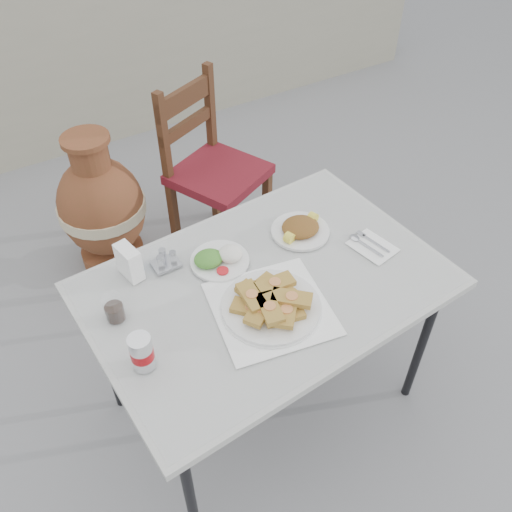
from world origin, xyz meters
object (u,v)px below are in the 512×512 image
napkin_holder (129,262)px  terracotta_urn (102,208)px  cafe_table (266,292)px  salad_rice_plate (219,258)px  condiment_caddy (166,261)px  salad_chopped_plate (300,229)px  soda_can (142,352)px  pide_plate (271,302)px  cola_glass (114,310)px  chair (212,169)px

napkin_holder → terracotta_urn: 1.05m
cafe_table → terracotta_urn: terracotta_urn is taller
salad_rice_plate → condiment_caddy: condiment_caddy is taller
salad_chopped_plate → soda_can: (-0.77, -0.27, 0.05)m
pide_plate → terracotta_urn: bearing=98.8°
cola_glass → pide_plate: bearing=-26.5°
pide_plate → condiment_caddy: (-0.22, 0.37, -0.01)m
soda_can → salad_rice_plate: bearing=34.3°
napkin_holder → salad_rice_plate: bearing=-30.2°
pide_plate → soda_can: bearing=178.9°
pide_plate → salad_rice_plate: 0.29m
condiment_caddy → cola_glass: bearing=-149.9°
salad_chopped_plate → condiment_caddy: (-0.53, 0.10, 0.00)m
pide_plate → salad_rice_plate: pide_plate is taller
cafe_table → pide_plate: size_ratio=2.94×
soda_can → napkin_holder: bearing=73.9°
soda_can → terracotta_urn: size_ratio=0.16×
pide_plate → salad_rice_plate: bearing=98.6°
cafe_table → soda_can: (-0.51, -0.11, 0.12)m
chair → terracotta_urn: chair is taller
chair → cola_glass: bearing=-156.2°
napkin_holder → chair: (0.72, 0.78, -0.32)m
cafe_table → salad_rice_plate: (-0.10, 0.17, 0.07)m
salad_chopped_plate → soda_can: size_ratio=1.78×
cafe_table → salad_rice_plate: 0.21m
napkin_holder → chair: chair is taller
soda_can → terracotta_urn: soda_can is taller
cola_glass → salad_chopped_plate: bearing=3.1°
salad_rice_plate → terracotta_urn: bearing=98.8°
salad_chopped_plate → napkin_holder: 0.67m
cola_glass → napkin_holder: napkin_holder is taller
napkin_holder → condiment_caddy: napkin_holder is taller
salad_rice_plate → terracotta_urn: salad_rice_plate is taller
soda_can → napkin_holder: (0.11, 0.39, -0.00)m
salad_rice_plate → napkin_holder: napkin_holder is taller
cafe_table → napkin_holder: size_ratio=10.39×
salad_chopped_plate → terracotta_urn: bearing=115.8°
cola_glass → terracotta_urn: bearing=76.8°
salad_rice_plate → napkin_holder: 0.32m
cola_glass → terracotta_urn: cola_glass is taller
salad_rice_plate → pide_plate: bearing=-81.4°
pide_plate → cola_glass: (-0.47, 0.23, 0.01)m
terracotta_urn → condiment_caddy: bearing=-90.7°
cafe_table → cola_glass: cola_glass is taller
chair → terracotta_urn: 0.62m
salad_rice_plate → soda_can: soda_can is taller
condiment_caddy → salad_chopped_plate: bearing=-10.8°
cafe_table → napkin_holder: (-0.40, 0.28, 0.12)m
cafe_table → condiment_caddy: condiment_caddy is taller
cafe_table → chair: size_ratio=1.33×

